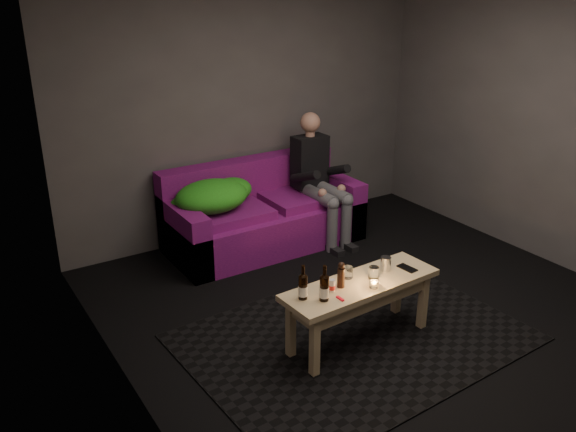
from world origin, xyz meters
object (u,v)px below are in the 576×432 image
person (318,176)px  coffee_table (361,293)px  beer_bottle_b (324,288)px  beer_bottle_a (303,287)px  steel_cup (386,264)px  sofa (262,216)px

person → coffee_table: person is taller
coffee_table → beer_bottle_b: (-0.38, -0.07, 0.18)m
beer_bottle_a → steel_cup: size_ratio=2.38×
sofa → person: size_ratio=1.50×
coffee_table → beer_bottle_b: beer_bottle_b is taller
sofa → beer_bottle_a: sofa is taller
coffee_table → beer_bottle_a: 0.52m
person → beer_bottle_b: 2.20m
sofa → person: 0.69m
person → coffee_table: bearing=-115.9°
sofa → steel_cup: (-0.01, -1.86, 0.25)m
beer_bottle_a → steel_cup: (0.76, 0.03, -0.04)m
sofa → beer_bottle_b: bearing=-108.4°
beer_bottle_a → beer_bottle_b: beer_bottle_b is taller
coffee_table → beer_bottle_b: bearing=-169.6°
beer_bottle_a → steel_cup: bearing=2.0°
sofa → beer_bottle_b: sofa is taller
coffee_table → beer_bottle_b: 0.42m
beer_bottle_b → steel_cup: size_ratio=2.46×
coffee_table → person: bearing=64.1°
person → steel_cup: 1.80m
beer_bottle_b → person: bearing=56.0°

